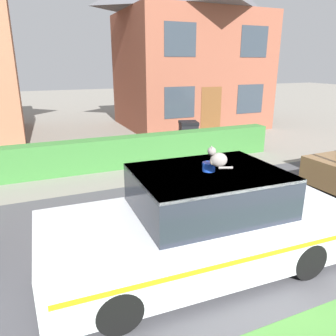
% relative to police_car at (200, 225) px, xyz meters
% --- Properties ---
extents(road_strip, '(28.00, 5.24, 0.01)m').
position_rel_police_car_xyz_m(road_strip, '(1.12, 1.22, -0.74)').
color(road_strip, '#4C4C51').
rests_on(road_strip, ground).
extents(garden_hedge, '(11.23, 0.55, 0.94)m').
position_rel_police_car_xyz_m(garden_hedge, '(-0.04, 5.58, -0.28)').
color(garden_hedge, '#3D7F38').
rests_on(garden_hedge, ground).
extents(police_car, '(4.65, 1.97, 1.72)m').
position_rel_police_car_xyz_m(police_car, '(0.00, 0.00, 0.00)').
color(police_car, black).
rests_on(police_car, road_strip).
extents(cat, '(0.29, 0.28, 0.30)m').
position_rel_police_car_xyz_m(cat, '(0.11, -0.24, 1.10)').
color(cat, gray).
rests_on(cat, police_car).
extents(house_right, '(6.85, 5.51, 7.91)m').
position_rel_police_car_xyz_m(house_right, '(5.56, 11.29, 3.29)').
color(house_right, '#93513D').
rests_on(house_right, ground).
extents(wheelie_bin, '(0.78, 0.80, 1.10)m').
position_rel_police_car_xyz_m(wheelie_bin, '(3.08, 6.46, -0.20)').
color(wheelie_bin, black).
rests_on(wheelie_bin, ground).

